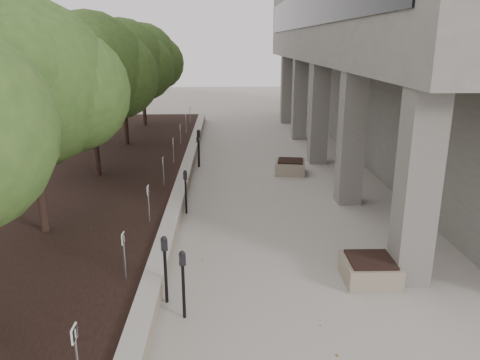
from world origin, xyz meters
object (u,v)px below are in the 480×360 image
object	(u,v)px
parking_meter_1	(183,285)
parking_meter_2	(165,270)
parking_meter_4	(198,152)
planter_back	(290,167)
parking_meter_3	(186,192)
crabapple_tree_5	(142,75)
crabapple_tree_3	(92,95)
crabapple_tree_4	(123,83)
crabapple_tree_2	(32,119)
parking_meter_5	(199,148)
planter_front	(370,269)

from	to	relation	value
parking_meter_1	parking_meter_2	distance (m)	0.65
parking_meter_4	planter_back	distance (m)	3.69
parking_meter_2	parking_meter_3	xyz separation A→B (m)	(0.00, 4.85, -0.03)
crabapple_tree_5	parking_meter_4	size ratio (longest dim) A/B	4.24
crabapple_tree_3	crabapple_tree_4	distance (m)	5.00
crabapple_tree_2	parking_meter_4	xyz separation A→B (m)	(3.33, 7.36, -2.48)
parking_meter_4	planter_back	world-z (taller)	parking_meter_4
parking_meter_1	parking_meter_5	distance (m)	10.71
parking_meter_5	planter_back	world-z (taller)	parking_meter_5
crabapple_tree_2	crabapple_tree_3	xyz separation A→B (m)	(0.00, 5.00, 0.00)
crabapple_tree_2	planter_front	distance (m)	8.18
parking_meter_5	parking_meter_2	bearing A→B (deg)	-82.29
crabapple_tree_2	parking_meter_2	size ratio (longest dim) A/B	3.94
crabapple_tree_4	parking_meter_1	xyz separation A→B (m)	(3.63, -13.24, -2.46)
crabapple_tree_2	parking_meter_3	bearing A→B (deg)	33.24
crabapple_tree_2	crabapple_tree_3	bearing A→B (deg)	90.00
parking_meter_5	planter_front	bearing A→B (deg)	-58.59
crabapple_tree_5	crabapple_tree_3	bearing A→B (deg)	-90.00
crabapple_tree_2	parking_meter_3	size ratio (longest dim) A/B	4.14
crabapple_tree_3	planter_back	size ratio (longest dim) A/B	4.89
crabapple_tree_3	parking_meter_4	distance (m)	4.78
parking_meter_1	parking_meter_2	world-z (taller)	parking_meter_2
parking_meter_1	planter_back	xyz separation A→B (m)	(3.24, 9.61, -0.40)
crabapple_tree_5	parking_meter_4	xyz separation A→B (m)	(3.33, -7.64, -2.48)
crabapple_tree_3	planter_back	xyz separation A→B (m)	(6.87, 1.36, -2.86)
crabapple_tree_3	parking_meter_5	distance (m)	4.79
parking_meter_3	parking_meter_5	xyz separation A→B (m)	(0.11, 5.33, 0.10)
parking_meter_5	planter_back	distance (m)	3.72
parking_meter_3	parking_meter_4	xyz separation A→B (m)	(0.08, 5.23, -0.01)
parking_meter_4	planter_front	distance (m)	10.21
crabapple_tree_4	parking_meter_1	bearing A→B (deg)	-74.68
parking_meter_4	parking_meter_5	world-z (taller)	parking_meter_5
crabapple_tree_2	parking_meter_5	xyz separation A→B (m)	(3.36, 7.46, -2.37)
parking_meter_2	parking_meter_5	distance (m)	10.18
parking_meter_1	planter_back	bearing A→B (deg)	57.47
parking_meter_3	planter_front	world-z (taller)	parking_meter_3
parking_meter_2	planter_front	bearing A→B (deg)	-5.56
parking_meter_2	parking_meter_3	world-z (taller)	parking_meter_2
crabapple_tree_5	parking_meter_1	distance (m)	18.76
crabapple_tree_2	parking_meter_1	size ratio (longest dim) A/B	4.11
parking_meter_3	parking_meter_4	distance (m)	5.23
planter_front	planter_back	bearing A→B (deg)	93.57
crabapple_tree_4	parking_meter_2	bearing A→B (deg)	-75.66
parking_meter_4	crabapple_tree_2	bearing A→B (deg)	-92.68
parking_meter_1	parking_meter_3	xyz separation A→B (m)	(-0.38, 5.37, -0.01)
parking_meter_1	crabapple_tree_2	bearing A→B (deg)	124.32
parking_meter_2	parking_meter_4	distance (m)	10.07
parking_meter_3	parking_meter_2	bearing A→B (deg)	-96.39
parking_meter_5	planter_back	xyz separation A→B (m)	(3.52, -1.10, -0.49)
crabapple_tree_4	parking_meter_5	size ratio (longest dim) A/B	3.61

